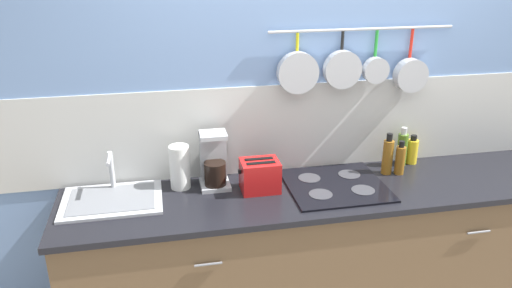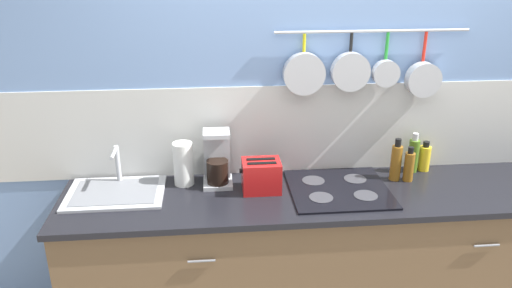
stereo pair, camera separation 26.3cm
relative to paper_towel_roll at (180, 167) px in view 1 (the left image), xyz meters
name	(u,v)px [view 1 (the left image)]	position (x,y,z in m)	size (l,w,h in m)	color
wall_back	(317,111)	(0.85, 0.16, 0.22)	(7.20, 0.16, 2.60)	#7293C6
cabinet_base	(329,260)	(0.85, -0.19, -0.61)	(3.01, 0.59, 0.90)	brown
countertop	(333,191)	(0.85, -0.19, -0.14)	(3.05, 0.62, 0.03)	black
sink_basin	(112,198)	(-0.37, -0.09, -0.11)	(0.53, 0.39, 0.23)	#B7BABF
paper_towel_roll	(180,167)	(0.00, 0.00, 0.00)	(0.11, 0.11, 0.25)	white
coffee_maker	(214,164)	(0.19, 0.00, 0.00)	(0.17, 0.18, 0.32)	#B7BABF
toaster	(260,176)	(0.43, -0.12, -0.04)	(0.23, 0.17, 0.18)	red
cooktop	(335,185)	(0.87, -0.16, -0.12)	(0.55, 0.52, 0.01)	black
bottle_olive_oil	(388,156)	(1.23, -0.06, -0.01)	(0.06, 0.06, 0.26)	#8C5919
bottle_hot_sauce	(400,159)	(1.30, -0.08, -0.03)	(0.06, 0.06, 0.21)	#8C5919
bottle_dish_soap	(402,148)	(1.38, 0.05, -0.02)	(0.06, 0.06, 0.25)	#4C721E
bottle_cooking_wine	(412,151)	(1.45, 0.06, -0.04)	(0.07, 0.07, 0.19)	yellow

